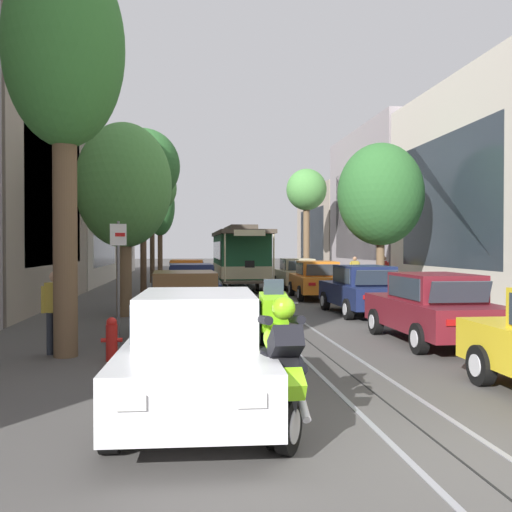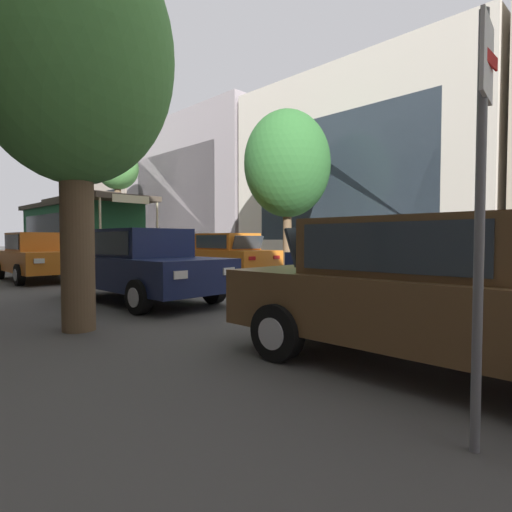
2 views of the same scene
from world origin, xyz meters
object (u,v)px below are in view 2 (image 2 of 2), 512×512
at_px(street_tree_kerb_left_second, 74,53).
at_px(parked_car_brown_second_left, 426,292).
at_px(street_tree_kerb_right_second, 287,164).
at_px(parked_car_navy_mid_left, 142,265).
at_px(street_sign_post, 482,181).
at_px(parked_car_navy_mid_right, 367,260).
at_px(parked_car_beige_fifth_right, 155,251).
at_px(pedestrian_on_left_pavement, 237,247).
at_px(parked_car_orange_fourth_right, 226,255).
at_px(street_tree_kerb_right_mid, 117,171).
at_px(parked_car_orange_fourth_left, 38,256).
at_px(pedestrian_on_right_pavement, 205,247).
at_px(cable_car_trolley, 79,233).

bearing_deg(street_tree_kerb_left_second, parked_car_brown_second_left, -66.38).
bearing_deg(street_tree_kerb_left_second, street_tree_kerb_right_second, 24.36).
distance_m(parked_car_navy_mid_left, street_sign_post, 7.46).
distance_m(parked_car_navy_mid_right, parked_car_beige_fifth_right, 11.02).
relative_size(street_tree_kerb_right_second, pedestrian_on_left_pavement, 3.79).
bearing_deg(street_sign_post, parked_car_orange_fourth_right, 56.86).
xyz_separation_m(parked_car_brown_second_left, street_tree_kerb_right_mid, (7.90, 23.32, 5.03)).
bearing_deg(street_sign_post, parked_car_beige_fifth_right, 65.95).
relative_size(parked_car_orange_fourth_left, parked_car_orange_fourth_right, 1.00).
xyz_separation_m(parked_car_navy_mid_right, parked_car_beige_fifth_right, (-0.04, 11.02, 0.00)).
xyz_separation_m(parked_car_orange_fourth_left, pedestrian_on_left_pavement, (9.88, 1.12, 0.16)).
bearing_deg(parked_car_beige_fifth_right, pedestrian_on_right_pavement, 5.33).
distance_m(street_tree_kerb_right_mid, pedestrian_on_left_pavement, 10.72).
bearing_deg(parked_car_brown_second_left, street_tree_kerb_right_second, 47.94).
bearing_deg(parked_car_brown_second_left, street_tree_kerb_left_second, 113.62).
height_order(street_tree_kerb_left_second, street_sign_post, street_tree_kerb_left_second).
xyz_separation_m(street_tree_kerb_left_second, pedestrian_on_right_pavement, (10.71, 10.93, -3.11)).
xyz_separation_m(parked_car_navy_mid_right, street_tree_kerb_right_mid, (2.21, 19.35, 5.03)).
xyz_separation_m(parked_car_brown_second_left, parked_car_navy_mid_right, (5.69, 3.97, 0.00)).
height_order(cable_car_trolley, pedestrian_on_left_pavement, cable_car_trolley).
relative_size(street_tree_kerb_left_second, cable_car_trolley, 0.66).
height_order(parked_car_brown_second_left, street_tree_kerb_right_second, street_tree_kerb_right_second).
height_order(parked_car_orange_fourth_left, street_tree_kerb_left_second, street_tree_kerb_left_second).
distance_m(parked_car_brown_second_left, parked_car_beige_fifth_right, 16.02).
xyz_separation_m(parked_car_orange_fourth_left, cable_car_trolley, (2.80, 3.81, 0.86)).
bearing_deg(pedestrian_on_left_pavement, parked_car_beige_fifth_right, 166.74).
relative_size(parked_car_navy_mid_left, parked_car_orange_fourth_left, 1.00).
relative_size(parked_car_orange_fourth_left, pedestrian_on_right_pavement, 2.63).
bearing_deg(parked_car_orange_fourth_left, cable_car_trolley, 53.66).
bearing_deg(cable_car_trolley, parked_car_orange_fourth_right, -69.29).
distance_m(parked_car_brown_second_left, street_tree_kerb_right_second, 12.40).
bearing_deg(parked_car_beige_fifth_right, street_tree_kerb_left_second, -125.40).
xyz_separation_m(parked_car_navy_mid_left, parked_car_navy_mid_right, (5.50, -2.31, 0.00)).
relative_size(parked_car_beige_fifth_right, pedestrian_on_left_pavement, 2.57).
distance_m(street_tree_kerb_right_second, street_sign_post, 13.81).
distance_m(street_tree_kerb_left_second, street_tree_kerb_right_mid, 21.42).
xyz_separation_m(parked_car_orange_fourth_left, street_tree_kerb_left_second, (-1.95, -8.51, 3.26)).
distance_m(parked_car_beige_fifth_right, cable_car_trolley, 3.38).
bearing_deg(parked_car_brown_second_left, parked_car_orange_fourth_left, 89.80).
height_order(parked_car_beige_fifth_right, cable_car_trolley, cable_car_trolley).
distance_m(parked_car_orange_fourth_right, street_tree_kerb_left_second, 9.68).
bearing_deg(street_tree_kerb_right_mid, parked_car_navy_mid_right, -96.50).
xyz_separation_m(pedestrian_on_left_pavement, street_sign_post, (-11.38, -14.92, 0.75)).
bearing_deg(street_tree_kerb_right_second, pedestrian_on_left_pavement, 69.14).
bearing_deg(street_sign_post, street_tree_kerb_right_second, 46.02).
bearing_deg(parked_car_navy_mid_right, parked_car_orange_fourth_right, 92.11).
height_order(parked_car_navy_mid_left, parked_car_orange_fourth_right, same).
distance_m(parked_car_orange_fourth_right, street_sign_post, 12.73).
bearing_deg(parked_car_navy_mid_left, parked_car_beige_fifth_right, 57.93).
relative_size(parked_car_orange_fourth_left, parked_car_beige_fifth_right, 1.01).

